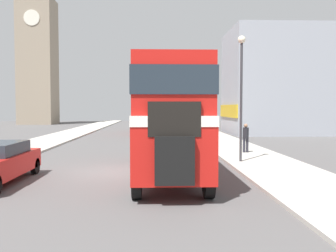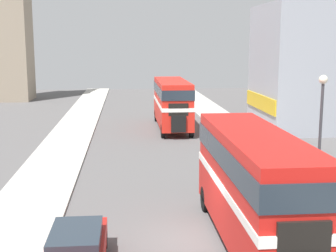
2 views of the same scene
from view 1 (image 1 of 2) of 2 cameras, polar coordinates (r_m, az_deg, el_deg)
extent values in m
plane|color=#565454|center=(15.65, -8.01, -6.94)|extent=(120.00, 120.00, 0.00)
cube|color=#B7B2A8|center=(16.38, 16.34, -6.37)|extent=(3.50, 120.00, 0.12)
cube|color=red|center=(14.73, 0.00, -2.35)|extent=(2.36, 9.56, 1.62)
cube|color=white|center=(14.67, 0.00, 1.37)|extent=(2.38, 9.61, 0.29)
cube|color=red|center=(14.68, 0.00, 5.39)|extent=(2.31, 9.37, 1.77)
cube|color=#232D38|center=(14.69, 0.00, 5.74)|extent=(2.38, 9.47, 0.79)
cube|color=black|center=(9.89, 1.01, -5.35)|extent=(1.06, 0.20, 1.29)
cube|color=black|center=(9.93, 0.98, 1.04)|extent=(1.41, 0.12, 0.94)
cylinder|color=black|center=(10.95, -4.76, -8.29)|extent=(0.28, 1.07, 1.07)
cylinder|color=black|center=(11.05, 6.19, -8.20)|extent=(0.28, 1.07, 1.07)
cylinder|color=black|center=(18.60, -3.63, -3.71)|extent=(0.28, 1.07, 1.07)
cylinder|color=black|center=(18.66, 2.78, -3.68)|extent=(0.28, 1.07, 1.07)
cube|color=red|center=(38.84, -2.01, 0.83)|extent=(2.51, 9.83, 1.61)
cube|color=white|center=(38.82, -2.01, 2.23)|extent=(2.54, 9.88, 0.29)
cube|color=red|center=(38.82, -2.02, 3.74)|extent=(2.46, 9.63, 1.75)
cube|color=#232D38|center=(38.82, -2.02, 3.86)|extent=(2.54, 9.73, 0.79)
cube|color=black|center=(33.83, -2.01, 0.40)|extent=(1.13, 0.20, 1.28)
cube|color=black|center=(33.94, -2.01, 2.25)|extent=(1.51, 0.12, 0.93)
cylinder|color=black|center=(34.84, -3.84, -0.68)|extent=(0.28, 1.07, 1.07)
cylinder|color=black|center=(34.84, -0.17, -0.67)|extent=(0.28, 1.07, 1.07)
cylinder|color=black|center=(42.83, -3.51, -0.03)|extent=(0.28, 1.07, 1.07)
cylinder|color=black|center=(42.83, -0.52, -0.03)|extent=(0.28, 1.07, 1.07)
cylinder|color=black|center=(15.88, -19.59, -5.76)|extent=(0.20, 0.64, 0.64)
cylinder|color=#282833|center=(21.57, 11.51, -2.92)|extent=(0.15, 0.15, 0.79)
cylinder|color=#282833|center=(21.61, 11.98, -2.91)|extent=(0.15, 0.15, 0.79)
cylinder|color=black|center=(21.53, 11.76, -1.05)|extent=(0.33, 0.33, 0.62)
sphere|color=#9E7051|center=(21.51, 11.77, 0.06)|extent=(0.21, 0.21, 0.21)
cylinder|color=#38383D|center=(17.84, 11.08, 3.49)|extent=(0.12, 0.12, 5.50)
sphere|color=#EFEACC|center=(18.12, 11.17, 12.79)|extent=(0.36, 0.36, 0.36)
cube|color=gray|center=(64.68, -19.22, 9.21)|extent=(5.38, 5.38, 20.09)
cylinder|color=silver|center=(63.17, -20.07, 15.27)|extent=(2.42, 0.10, 2.42)
cube|color=#999EA8|center=(41.39, 21.15, 6.23)|extent=(17.24, 8.79, 10.51)
cube|color=gold|center=(38.74, 9.17, 2.27)|extent=(0.12, 8.35, 1.26)
camera|label=2|loc=(6.09, -108.06, 47.93)|focal=50.00mm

